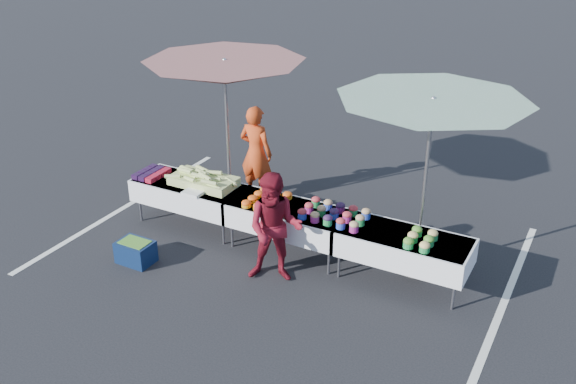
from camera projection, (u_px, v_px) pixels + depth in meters
The scene contains 17 objects.
ground at pixel (288, 251), 9.83m from camera, with size 80.00×80.00×0.00m, color black.
stripe_left at pixel (127, 206), 11.20m from camera, with size 0.10×5.00×0.00m, color silver.
stripe_right at pixel (501, 310), 8.46m from camera, with size 0.10×5.00×0.00m, color silver.
table_left at pixel (190, 192), 10.35m from camera, with size 1.86×0.81×0.75m.
table_center at pixel (288, 217), 9.58m from camera, with size 1.86×0.81×0.75m.
table_right at pixel (403, 246), 8.81m from camera, with size 1.86×0.81×0.75m.
berry_punnets at pixel (152, 173), 10.51m from camera, with size 0.40×0.54×0.08m.
corn_pile at pixel (203, 180), 10.17m from camera, with size 1.16×0.57×0.26m.
plastic_bags at pixel (193, 193), 9.90m from camera, with size 0.30×0.25×0.05m, color white.
carrot_bowls at pixel (267, 199), 9.63m from camera, with size 0.55×0.69×0.11m.
potato_cups at pixel (334, 213), 9.15m from camera, with size 0.94×0.58×0.16m.
bean_baskets at pixel (421, 239), 8.51m from camera, with size 0.36×0.50×0.15m.
vendor at pixel (256, 153), 11.17m from camera, with size 0.62×0.41×1.70m, color #CA4117.
customer at pixel (275, 228), 8.80m from camera, with size 0.79×0.61×1.62m, color maroon.
umbrella_left at pixel (225, 73), 10.07m from camera, with size 3.01×3.01×2.64m.
umbrella_right at pixel (432, 114), 8.30m from camera, with size 2.94×2.94×2.63m.
storage_bin at pixel (136, 251), 9.47m from camera, with size 0.52×0.38×0.34m.
Camera 1 is at (4.02, -7.45, 5.08)m, focal length 40.00 mm.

